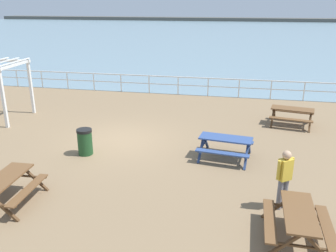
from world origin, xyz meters
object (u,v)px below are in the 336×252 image
at_px(picnic_table_near_left, 6,184).
at_px(picnic_table_far_left, 292,113).
at_px(picnic_table_mid_centre, 299,219).
at_px(litter_bin, 85,142).
at_px(visitor, 284,176).
at_px(picnic_table_near_right, 226,143).

xyz_separation_m(picnic_table_near_left, picnic_table_far_left, (8.35, 8.36, 0.00)).
xyz_separation_m(picnic_table_mid_centre, litter_bin, (-6.81, 3.62, -0.10)).
distance_m(picnic_table_near_left, picnic_table_far_left, 11.82).
bearing_deg(picnic_table_near_left, visitor, -82.99).
bearing_deg(picnic_table_mid_centre, picnic_table_far_left, -4.20).
bearing_deg(visitor, litter_bin, 32.83).
bearing_deg(picnic_table_mid_centre, litter_bin, 63.48).
distance_m(picnic_table_far_left, visitor, 7.21).
bearing_deg(picnic_table_near_left, litter_bin, -13.94).
height_order(picnic_table_near_right, visitor, visitor).
bearing_deg(picnic_table_near_right, visitor, -53.59).
distance_m(picnic_table_near_right, picnic_table_far_left, 4.98).
xyz_separation_m(picnic_table_mid_centre, picnic_table_far_left, (0.84, 8.47, 0.00)).
height_order(picnic_table_mid_centre, litter_bin, litter_bin).
relative_size(picnic_table_mid_centre, visitor, 1.11).
xyz_separation_m(picnic_table_near_right, picnic_table_mid_centre, (1.86, -4.29, 0.00)).
height_order(picnic_table_near_left, visitor, visitor).
distance_m(picnic_table_near_right, visitor, 3.39).
relative_size(picnic_table_near_right, picnic_table_far_left, 0.97).
xyz_separation_m(visitor, litter_bin, (-6.59, 2.27, -0.47)).
relative_size(picnic_table_far_left, litter_bin, 2.15).
relative_size(picnic_table_near_left, picnic_table_mid_centre, 1.02).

